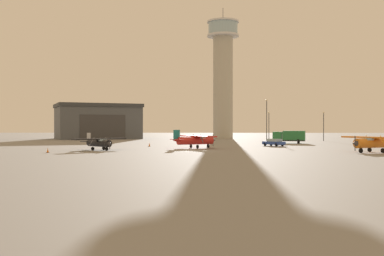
% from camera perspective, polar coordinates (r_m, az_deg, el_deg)
% --- Properties ---
extents(ground_plane, '(400.00, 400.00, 0.00)m').
position_cam_1_polar(ground_plane, '(67.05, -0.27, -2.93)').
color(ground_plane, gray).
extents(control_tower, '(9.64, 9.64, 39.68)m').
position_cam_1_polar(control_tower, '(138.28, 3.93, 7.02)').
color(control_tower, '#B2AD9E').
rests_on(control_tower, ground_plane).
extents(hangar, '(29.09, 25.89, 10.33)m').
position_cam_1_polar(hangar, '(138.03, -11.86, 0.81)').
color(hangar, '#4C5159').
rests_on(hangar, ground_plane).
extents(airplane_orange, '(8.35, 10.45, 3.23)m').
position_cam_1_polar(airplane_orange, '(68.26, 22.17, -1.62)').
color(airplane_orange, orange).
rests_on(airplane_orange, ground_plane).
extents(airplane_black, '(7.19, 7.35, 2.66)m').
position_cam_1_polar(airplane_black, '(70.84, -11.71, -1.76)').
color(airplane_black, black).
rests_on(airplane_black, ground_plane).
extents(airplane_red, '(7.85, 9.74, 3.10)m').
position_cam_1_polar(airplane_red, '(75.68, 0.35, -1.48)').
color(airplane_red, red).
rests_on(airplane_red, ground_plane).
extents(truck_box_green, '(7.17, 4.38, 2.72)m').
position_cam_1_polar(truck_box_green, '(99.86, 12.21, -1.01)').
color(truck_box_green, '#38383D').
rests_on(truck_box_green, ground_plane).
extents(car_blue, '(4.11, 4.34, 1.37)m').
position_cam_1_polar(car_blue, '(85.09, 10.31, -1.77)').
color(car_blue, '#2847A8').
rests_on(car_blue, ground_plane).
extents(light_post_west, '(0.44, 0.44, 7.50)m').
position_cam_1_polar(light_post_west, '(117.92, 9.69, 0.62)').
color(light_post_west, '#38383D').
rests_on(light_post_west, ground_plane).
extents(light_post_east, '(0.44, 0.44, 10.28)m').
position_cam_1_polar(light_post_east, '(110.36, 9.41, 1.40)').
color(light_post_east, '#38383D').
rests_on(light_post_east, ground_plane).
extents(light_post_north, '(0.44, 0.44, 7.48)m').
position_cam_1_polar(light_post_north, '(120.06, 16.29, 0.60)').
color(light_post_north, '#38383D').
rests_on(light_post_north, ground_plane).
extents(traffic_cone_near_left, '(0.36, 0.36, 0.69)m').
position_cam_1_polar(traffic_cone_near_left, '(65.78, -17.76, -2.69)').
color(traffic_cone_near_left, black).
rests_on(traffic_cone_near_left, ground_plane).
extents(traffic_cone_near_right, '(0.36, 0.36, 0.71)m').
position_cam_1_polar(traffic_cone_near_right, '(82.55, -5.40, -2.10)').
color(traffic_cone_near_right, black).
rests_on(traffic_cone_near_right, ground_plane).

